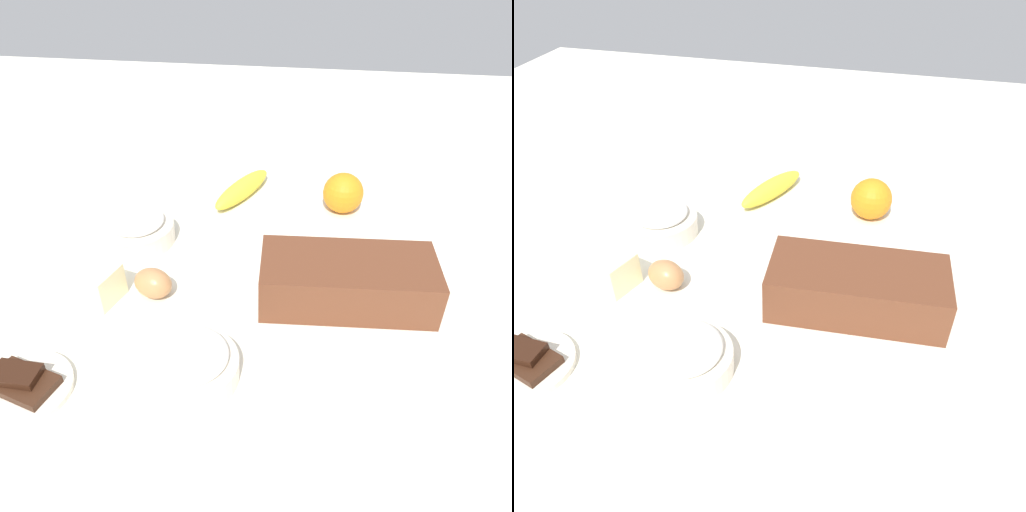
% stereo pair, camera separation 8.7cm
% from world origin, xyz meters
% --- Properties ---
extents(ground_plane, '(2.40, 2.40, 0.02)m').
position_xyz_m(ground_plane, '(0.00, 0.00, -0.01)').
color(ground_plane, silver).
extents(loaf_pan, '(0.29, 0.15, 0.08)m').
position_xyz_m(loaf_pan, '(-0.16, 0.05, 0.04)').
color(loaf_pan, brown).
rests_on(loaf_pan, ground_plane).
extents(flour_bowl, '(0.13, 0.13, 0.06)m').
position_xyz_m(flour_bowl, '(0.06, 0.24, 0.03)').
color(flour_bowl, silver).
rests_on(flour_bowl, ground_plane).
extents(sugar_bowl, '(0.14, 0.14, 0.07)m').
position_xyz_m(sugar_bowl, '(0.24, -0.07, 0.03)').
color(sugar_bowl, silver).
rests_on(sugar_bowl, ground_plane).
extents(banana, '(0.12, 0.19, 0.04)m').
position_xyz_m(banana, '(0.06, -0.26, 0.02)').
color(banana, yellow).
rests_on(banana, ground_plane).
extents(orange_fruit, '(0.08, 0.08, 0.08)m').
position_xyz_m(orange_fruit, '(-0.15, -0.23, 0.04)').
color(orange_fruit, orange).
rests_on(orange_fruit, ground_plane).
extents(butter_block, '(0.10, 0.09, 0.06)m').
position_xyz_m(butter_block, '(0.26, 0.09, 0.03)').
color(butter_block, '#F4EDB2').
rests_on(butter_block, ground_plane).
extents(egg_near_butter, '(0.08, 0.07, 0.05)m').
position_xyz_m(egg_near_butter, '(0.16, 0.08, 0.03)').
color(egg_near_butter, '#BB7F4D').
rests_on(egg_near_butter, ground_plane).
extents(chocolate_plate, '(0.13, 0.13, 0.03)m').
position_xyz_m(chocolate_plate, '(0.28, 0.29, 0.01)').
color(chocolate_plate, silver).
rests_on(chocolate_plate, ground_plane).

